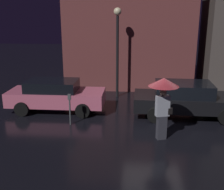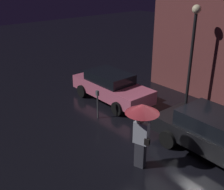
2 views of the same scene
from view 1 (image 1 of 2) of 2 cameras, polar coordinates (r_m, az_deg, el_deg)
ground_plane at (r=11.36m, az=8.61°, el=-6.24°), size 60.00×60.00×0.00m
building_facade_left at (r=17.02m, az=3.48°, el=12.37°), size 7.36×3.00×6.32m
parked_car_pink at (r=13.01m, az=-11.39°, el=0.03°), size 4.33×1.88×1.42m
parked_car_black at (r=12.50m, az=14.80°, el=-0.74°), size 4.60×2.06×1.47m
pedestrian_with_umbrella at (r=9.72m, az=10.39°, el=0.46°), size 1.05×1.05×2.23m
parking_meter at (r=11.21m, az=-8.58°, el=-2.23°), size 0.12×0.10×1.28m
street_lamp_near at (r=14.57m, az=1.11°, el=11.31°), size 0.39×0.39×4.59m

